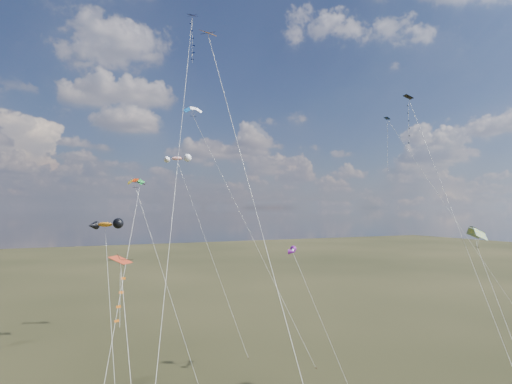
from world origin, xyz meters
name	(u,v)px	position (x,y,z in m)	size (l,w,h in m)	color
diamond_black_high	(414,134)	(15.85, 13.24, 25.09)	(7.28, 19.79, 29.48)	black
diamond_navy_tall	(190,57)	(-6.01, 20.22, 32.07)	(11.80, 28.63, 37.47)	#0D104A
diamond_black_mid	(127,257)	(-13.31, 11.63, 13.93)	(6.11, 12.75, 19.64)	black
diamond_red_low	(121,303)	(-14.86, 4.21, 12.18)	(1.46, 10.92, 14.73)	#B43619
diamond_navy_right	(395,154)	(20.27, 20.89, 24.10)	(10.57, 14.61, 28.69)	#0D2051
diamond_orange_center	(242,159)	(-8.96, 1.01, 20.16)	(1.11, 18.99, 29.42)	#C86901
parafoil_blue_white	(194,110)	(-0.83, 35.25, 30.39)	(10.61, 15.78, 31.19)	blue
parafoil_striped	(477,230)	(12.74, 3.47, 15.70)	(5.11, 10.84, 16.47)	#EDED09
parafoil_tricolor	(136,181)	(-8.55, 33.63, 20.63)	(4.47, 16.53, 21.30)	gold
novelty_orange_black	(105,225)	(-14.27, 16.04, 16.07)	(2.61, 10.67, 16.61)	orange
novelty_white_purple	(293,251)	(5.94, 21.12, 12.78)	(2.00, 10.41, 13.25)	silver
novelty_redwhite_stripe	(177,159)	(-0.87, 42.89, 24.62)	(5.86, 17.50, 25.33)	#EE4025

